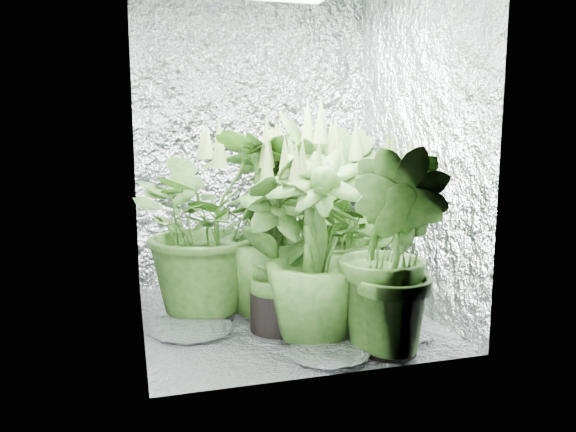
{
  "coord_description": "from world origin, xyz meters",
  "views": [
    {
      "loc": [
        -0.85,
        -3.01,
        1.09
      ],
      "look_at": [
        0.02,
        0.0,
        0.59
      ],
      "focal_mm": 35.0,
      "sensor_mm": 36.0,
      "label": 1
    }
  ],
  "objects_px": {
    "plant_e": "(329,232)",
    "plant_g": "(392,253)",
    "circulation_fan": "(350,265)",
    "plant_d": "(269,225)",
    "plant_h": "(316,249)",
    "plant_a": "(207,223)",
    "plant_c": "(339,210)",
    "plant_b": "(302,204)",
    "plant_f": "(278,245)"
  },
  "relations": [
    {
      "from": "plant_e",
      "to": "plant_g",
      "type": "height_order",
      "value": "plant_g"
    },
    {
      "from": "plant_e",
      "to": "circulation_fan",
      "type": "relative_size",
      "value": 2.76
    },
    {
      "from": "plant_d",
      "to": "plant_h",
      "type": "height_order",
      "value": "plant_d"
    },
    {
      "from": "plant_a",
      "to": "plant_e",
      "type": "xyz_separation_m",
      "value": [
        0.71,
        -0.12,
        -0.07
      ]
    },
    {
      "from": "plant_h",
      "to": "plant_c",
      "type": "bearing_deg",
      "value": 62.29
    },
    {
      "from": "plant_e",
      "to": "plant_g",
      "type": "distance_m",
      "value": 0.71
    },
    {
      "from": "plant_d",
      "to": "plant_h",
      "type": "relative_size",
      "value": 1.11
    },
    {
      "from": "plant_a",
      "to": "plant_d",
      "type": "height_order",
      "value": "plant_d"
    },
    {
      "from": "plant_b",
      "to": "plant_h",
      "type": "bearing_deg",
      "value": -102.91
    },
    {
      "from": "plant_a",
      "to": "plant_c",
      "type": "bearing_deg",
      "value": 19.61
    },
    {
      "from": "plant_c",
      "to": "plant_f",
      "type": "relative_size",
      "value": 1.11
    },
    {
      "from": "plant_c",
      "to": "plant_f",
      "type": "distance_m",
      "value": 0.95
    },
    {
      "from": "plant_a",
      "to": "plant_h",
      "type": "height_order",
      "value": "plant_a"
    },
    {
      "from": "plant_f",
      "to": "plant_g",
      "type": "bearing_deg",
      "value": -46.28
    },
    {
      "from": "plant_c",
      "to": "circulation_fan",
      "type": "relative_size",
      "value": 3.16
    },
    {
      "from": "plant_d",
      "to": "circulation_fan",
      "type": "bearing_deg",
      "value": 30.37
    },
    {
      "from": "plant_e",
      "to": "circulation_fan",
      "type": "bearing_deg",
      "value": 52.71
    },
    {
      "from": "plant_g",
      "to": "plant_h",
      "type": "distance_m",
      "value": 0.39
    },
    {
      "from": "plant_b",
      "to": "plant_f",
      "type": "height_order",
      "value": "plant_b"
    },
    {
      "from": "plant_b",
      "to": "plant_g",
      "type": "distance_m",
      "value": 1.12
    },
    {
      "from": "plant_c",
      "to": "plant_g",
      "type": "relative_size",
      "value": 1.08
    },
    {
      "from": "plant_b",
      "to": "circulation_fan",
      "type": "relative_size",
      "value": 3.48
    },
    {
      "from": "plant_d",
      "to": "plant_g",
      "type": "distance_m",
      "value": 0.84
    },
    {
      "from": "plant_c",
      "to": "plant_h",
      "type": "bearing_deg",
      "value": -117.71
    },
    {
      "from": "circulation_fan",
      "to": "plant_g",
      "type": "bearing_deg",
      "value": -78.65
    },
    {
      "from": "plant_h",
      "to": "circulation_fan",
      "type": "height_order",
      "value": "plant_h"
    },
    {
      "from": "plant_b",
      "to": "plant_g",
      "type": "relative_size",
      "value": 1.19
    },
    {
      "from": "plant_c",
      "to": "plant_h",
      "type": "distance_m",
      "value": 1.04
    },
    {
      "from": "plant_c",
      "to": "plant_d",
      "type": "bearing_deg",
      "value": -143.41
    },
    {
      "from": "plant_g",
      "to": "circulation_fan",
      "type": "relative_size",
      "value": 2.94
    },
    {
      "from": "plant_a",
      "to": "plant_h",
      "type": "relative_size",
      "value": 1.15
    },
    {
      "from": "plant_c",
      "to": "plant_b",
      "type": "bearing_deg",
      "value": -167.54
    },
    {
      "from": "plant_d",
      "to": "plant_f",
      "type": "relative_size",
      "value": 1.1
    },
    {
      "from": "plant_d",
      "to": "circulation_fan",
      "type": "relative_size",
      "value": 3.11
    },
    {
      "from": "plant_f",
      "to": "plant_h",
      "type": "xyz_separation_m",
      "value": [
        0.15,
        -0.2,
        0.01
      ]
    },
    {
      "from": "plant_f",
      "to": "circulation_fan",
      "type": "distance_m",
      "value": 1.0
    },
    {
      "from": "plant_c",
      "to": "plant_d",
      "type": "distance_m",
      "value": 0.76
    },
    {
      "from": "plant_a",
      "to": "plant_h",
      "type": "xyz_separation_m",
      "value": [
        0.47,
        -0.58,
        -0.06
      ]
    },
    {
      "from": "plant_b",
      "to": "plant_h",
      "type": "distance_m",
      "value": 0.88
    },
    {
      "from": "plant_a",
      "to": "plant_h",
      "type": "distance_m",
      "value": 0.75
    },
    {
      "from": "plant_d",
      "to": "plant_f",
      "type": "bearing_deg",
      "value": -93.78
    },
    {
      "from": "plant_b",
      "to": "plant_e",
      "type": "distance_m",
      "value": 0.42
    },
    {
      "from": "plant_a",
      "to": "plant_e",
      "type": "relative_size",
      "value": 1.17
    },
    {
      "from": "plant_e",
      "to": "plant_a",
      "type": "bearing_deg",
      "value": 170.05
    },
    {
      "from": "plant_a",
      "to": "plant_c",
      "type": "distance_m",
      "value": 1.01
    },
    {
      "from": "plant_h",
      "to": "circulation_fan",
      "type": "xyz_separation_m",
      "value": [
        0.54,
        0.86,
        -0.33
      ]
    },
    {
      "from": "plant_d",
      "to": "plant_e",
      "type": "relative_size",
      "value": 1.13
    },
    {
      "from": "plant_e",
      "to": "plant_g",
      "type": "xyz_separation_m",
      "value": [
        0.06,
        -0.71,
        0.03
      ]
    },
    {
      "from": "plant_e",
      "to": "circulation_fan",
      "type": "height_order",
      "value": "plant_e"
    },
    {
      "from": "plant_b",
      "to": "plant_g",
      "type": "bearing_deg",
      "value": -85.03
    }
  ]
}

